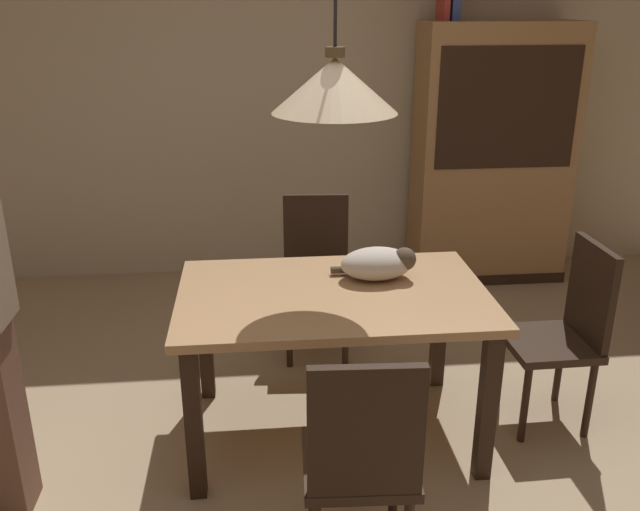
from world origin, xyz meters
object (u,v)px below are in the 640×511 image
at_px(chair_far_back, 316,268).
at_px(hutch_bookcase, 492,161).
at_px(chair_right_side, 566,327).
at_px(cat_sleeping, 379,263).
at_px(book_blue_wide, 453,1).
at_px(chair_near_front, 361,458).
at_px(pendant_lamp, 335,85).
at_px(dining_table, 333,312).

bearing_deg(chair_far_back, hutch_bookcase, 36.64).
height_order(chair_right_side, cat_sleeping, chair_right_side).
bearing_deg(cat_sleeping, book_blue_wide, 66.17).
xyz_separation_m(chair_near_front, book_blue_wide, (1.02, 2.78, 1.46)).
relative_size(chair_near_front, chair_far_back, 1.00).
xyz_separation_m(chair_near_front, chair_far_back, (0.01, 1.76, 0.00)).
height_order(pendant_lamp, book_blue_wide, pendant_lamp).
bearing_deg(chair_right_side, pendant_lamp, -179.92).
bearing_deg(book_blue_wide, chair_far_back, -134.55).
distance_m(chair_far_back, chair_right_side, 1.42).
height_order(chair_near_front, cat_sleeping, chair_near_front).
relative_size(chair_far_back, book_blue_wide, 3.88).
bearing_deg(chair_right_side, book_blue_wide, 93.47).
relative_size(dining_table, chair_far_back, 1.51).
height_order(cat_sleeping, book_blue_wide, book_blue_wide).
distance_m(pendant_lamp, book_blue_wide, 2.18).
bearing_deg(dining_table, book_blue_wide, 61.96).
height_order(dining_table, chair_far_back, chair_far_back).
relative_size(chair_far_back, chair_right_side, 1.00).
xyz_separation_m(chair_far_back, book_blue_wide, (1.01, 1.02, 1.46)).
bearing_deg(book_blue_wide, cat_sleeping, -113.83).
relative_size(chair_near_front, book_blue_wide, 3.88).
relative_size(chair_near_front, hutch_bookcase, 0.50).
xyz_separation_m(hutch_bookcase, book_blue_wide, (-0.37, 0.00, 1.08)).
relative_size(pendant_lamp, hutch_bookcase, 0.70).
bearing_deg(pendant_lamp, book_blue_wide, 61.96).
relative_size(cat_sleeping, hutch_bookcase, 0.21).
distance_m(dining_table, chair_near_front, 0.89).
height_order(dining_table, chair_near_front, chair_near_front).
bearing_deg(chair_near_front, pendant_lamp, 89.74).
bearing_deg(chair_far_back, pendant_lamp, -90.34).
bearing_deg(book_blue_wide, hutch_bookcase, -0.23).
relative_size(dining_table, chair_near_front, 1.51).
distance_m(dining_table, chair_right_side, 1.14).
distance_m(dining_table, chair_far_back, 0.89).
distance_m(chair_near_front, chair_far_back, 1.76).
bearing_deg(chair_right_side, chair_near_front, -142.15).
bearing_deg(hutch_bookcase, pendant_lamp, -125.99).
bearing_deg(hutch_bookcase, dining_table, -125.99).
relative_size(dining_table, pendant_lamp, 1.08).
bearing_deg(hutch_bookcase, chair_near_front, -116.48).
distance_m(chair_far_back, book_blue_wide, 2.05).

